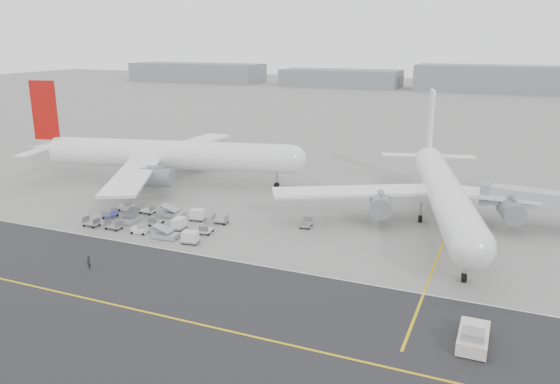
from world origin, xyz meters
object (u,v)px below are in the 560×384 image
at_px(pushback_tug, 473,338).
at_px(jet_bridge, 541,203).
at_px(airliner_b, 444,190).
at_px(ground_crew_a, 89,262).
at_px(airliner_a, 163,154).

xyz_separation_m(pushback_tug, jet_bridge, (6.45, 36.89, 3.66)).
distance_m(airliner_b, pushback_tug, 36.08).
height_order(pushback_tug, jet_bridge, jet_bridge).
bearing_deg(ground_crew_a, airliner_a, 133.98).
bearing_deg(airliner_b, ground_crew_a, -151.52).
bearing_deg(jet_bridge, airliner_a, -175.45).
distance_m(airliner_a, pushback_tug, 73.27).
height_order(airliner_a, pushback_tug, airliner_a).
bearing_deg(pushback_tug, airliner_a, 147.48).
relative_size(airliner_b, jet_bridge, 3.04).
height_order(airliner_b, pushback_tug, airliner_b).
bearing_deg(airliner_a, jet_bridge, -105.15).
height_order(airliner_b, jet_bridge, airliner_b).
bearing_deg(ground_crew_a, jet_bridge, 57.35).
bearing_deg(pushback_tug, airliner_b, 101.89).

